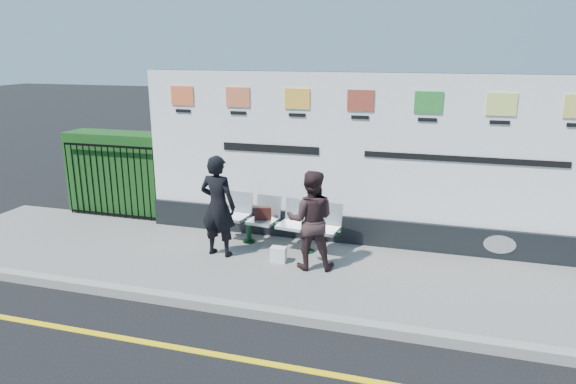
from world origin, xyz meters
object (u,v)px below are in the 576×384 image
(woman_left, at_px, (218,206))
(woman_right, at_px, (311,220))
(bench, at_px, (278,234))
(billboard, at_px, (359,172))

(woman_left, xyz_separation_m, woman_right, (1.61, -0.08, -0.07))
(bench, distance_m, woman_right, 1.17)
(woman_left, bearing_deg, billboard, -143.97)
(woman_right, bearing_deg, woman_left, -13.90)
(bench, bearing_deg, woman_right, -34.69)
(bench, height_order, woman_right, woman_right)
(bench, xyz_separation_m, woman_right, (0.76, -0.69, 0.56))
(bench, height_order, woman_left, woman_left)
(bench, relative_size, woman_right, 1.38)
(billboard, relative_size, bench, 3.65)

